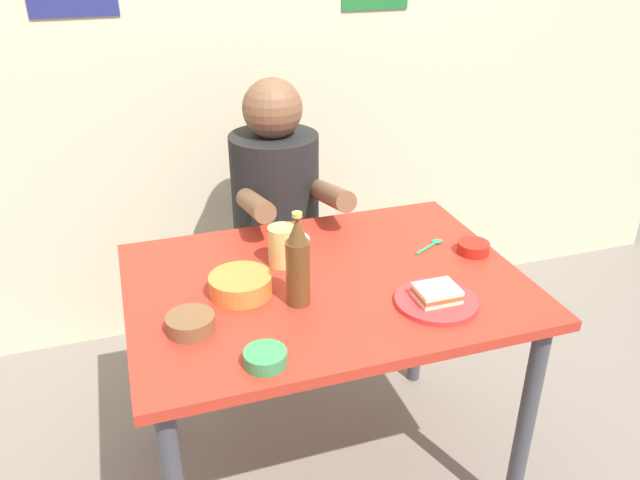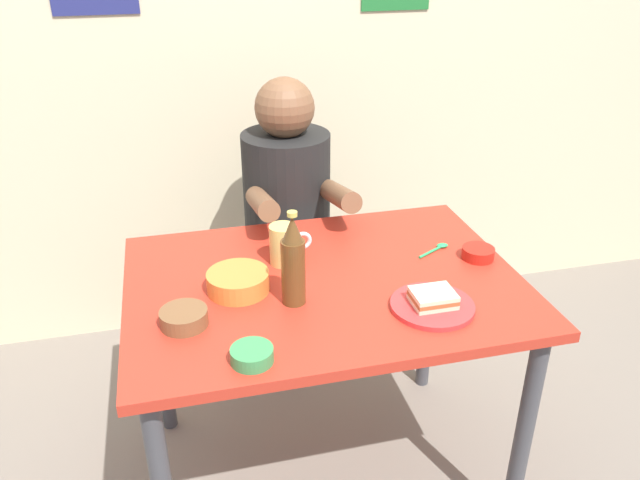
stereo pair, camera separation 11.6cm
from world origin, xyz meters
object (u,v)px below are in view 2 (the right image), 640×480
Objects in this scene: sandwich at (433,298)px; condiment_bowl_brown at (184,317)px; plate_orange at (432,306)px; beer_mug at (284,244)px; dining_table at (324,307)px; beer_bottle at (293,262)px; stool at (289,285)px; person_seated at (287,189)px.

condiment_bowl_brown is at bearing 172.84° from sandwich.
beer_mug is at bearing 134.39° from plate_orange.
beer_bottle reaches higher than dining_table.
dining_table is 5.00× the size of plate_orange.
plate_orange is at bearing -45.61° from beer_mug.
beer_mug reaches higher than dining_table.
sandwich is at bearing -75.42° from stool.
stool is at bearing 80.20° from beer_bottle.
plate_orange is at bearing -75.23° from person_seated.
beer_mug is (-0.33, 0.33, 0.05)m from plate_orange.
sandwich is 0.42× the size of beer_bottle.
person_seated is at bearing 104.77° from sandwich.
plate_orange reaches higher than stool.
stool is 0.96m from plate_orange.
plate_orange is 2.00× the size of sandwich.
sandwich reaches higher than plate_orange.
person_seated is 0.86m from sandwich.
stool is 4.09× the size of sandwich.
plate_orange is at bearing -19.04° from beer_bottle.
stool is 3.57× the size of beer_mug.
sandwich is (0.22, -0.84, 0.42)m from stool.
plate_orange is at bearing -7.16° from condiment_bowl_brown.
stool is 0.89m from beer_bottle.
beer_bottle reaches higher than sandwich.
beer_bottle is (-0.12, -0.72, 0.51)m from stool.
condiment_bowl_brown is at bearing 172.84° from plate_orange.
condiment_bowl_brown is (-0.29, -0.04, -0.10)m from beer_bottle.
dining_table is at bearing -91.68° from person_seated.
plate_orange is (0.24, -0.21, 0.10)m from dining_table.
dining_table is 0.22m from beer_mug.
sandwich is 0.92× the size of condiment_bowl_brown.
person_seated reaches higher than beer_bottle.
beer_mug is at bearing 85.62° from beer_bottle.
plate_orange is at bearing 0.00° from sandwich.
beer_bottle is at bearing 7.75° from condiment_bowl_brown.
stool is at bearing 88.35° from dining_table.
plate_orange reaches higher than dining_table.
beer_mug is at bearing 39.90° from condiment_bowl_brown.
dining_table is 8.73× the size of beer_mug.
beer_bottle is (-0.02, -0.22, 0.06)m from beer_mug.
beer_bottle is (-0.34, 0.12, 0.11)m from plate_orange.
stool is 3.75× the size of condiment_bowl_brown.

